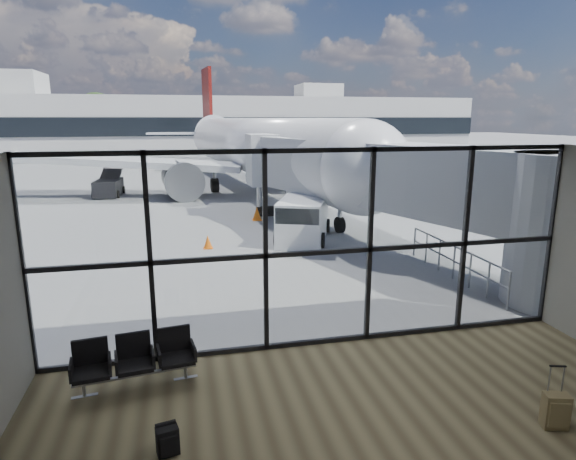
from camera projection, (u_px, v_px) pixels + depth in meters
name	position (u px, v px, depth m)	size (l,w,h in m)	color
ground	(208.00, 169.00, 49.14)	(220.00, 220.00, 0.00)	slate
lounge_shell	(428.00, 320.00, 5.99)	(12.02, 8.01, 4.51)	brown
glass_curtain_wall	(319.00, 250.00, 10.64)	(12.10, 0.12, 4.50)	white
jet_bridge	(390.00, 181.00, 18.30)	(8.00, 16.50, 4.33)	#ADAFB3
apron_railing	(454.00, 257.00, 15.52)	(0.06, 5.46, 1.11)	gray
far_terminal	(193.00, 124.00, 68.93)	(80.00, 12.20, 11.00)	#B9B9B4
tree_3	(13.00, 121.00, 72.67)	(4.95, 4.95, 7.12)	#382619
tree_4	(56.00, 117.00, 73.82)	(5.61, 5.61, 8.07)	#382619
tree_5	(97.00, 113.00, 74.97)	(6.27, 6.27, 9.03)	#382619
seating_row	(135.00, 358.00, 9.33)	(2.29, 0.92, 1.02)	gray
backpack	(168.00, 441.00, 7.42)	(0.37, 0.36, 0.50)	black
suitcase	(556.00, 411.00, 8.04)	(0.45, 0.37, 1.10)	olive
airliner	(251.00, 146.00, 35.14)	(33.78, 39.29, 10.14)	silver
service_van	(303.00, 218.00, 20.51)	(3.23, 4.53, 1.81)	white
belt_loader	(109.00, 186.00, 32.21)	(1.85, 4.23, 1.91)	black
traffic_cone_a	(208.00, 242.00, 19.27)	(0.37, 0.37, 0.53)	orange
traffic_cone_b	(320.00, 215.00, 24.55)	(0.41, 0.41, 0.59)	#F5610C
traffic_cone_c	(257.00, 214.00, 24.58)	(0.48, 0.48, 0.69)	orange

